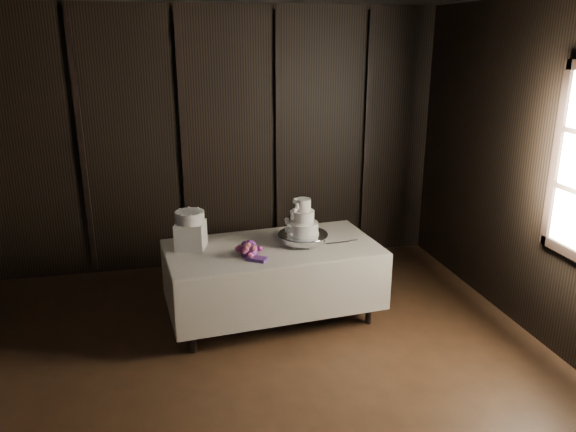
% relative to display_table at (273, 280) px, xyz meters
% --- Properties ---
extents(room, '(6.08, 7.08, 3.08)m').
position_rel_display_table_xyz_m(room, '(-0.72, -1.92, 1.08)').
color(room, black).
rests_on(room, ground).
extents(display_table, '(2.07, 1.21, 0.76)m').
position_rel_display_table_xyz_m(display_table, '(0.00, 0.00, 0.00)').
color(display_table, beige).
rests_on(display_table, ground).
extents(cake_stand, '(0.56, 0.56, 0.09)m').
position_rel_display_table_xyz_m(cake_stand, '(0.30, 0.03, 0.39)').
color(cake_stand, silver).
rests_on(cake_stand, display_table).
extents(wedding_cake, '(0.33, 0.29, 0.35)m').
position_rel_display_table_xyz_m(wedding_cake, '(0.28, 0.01, 0.57)').
color(wedding_cake, white).
rests_on(wedding_cake, cake_stand).
extents(bouquet, '(0.46, 0.48, 0.19)m').
position_rel_display_table_xyz_m(bouquet, '(-0.25, -0.20, 0.41)').
color(bouquet, '#C05070').
rests_on(bouquet, display_table).
extents(box_pedestal, '(0.32, 0.32, 0.25)m').
position_rel_display_table_xyz_m(box_pedestal, '(-0.75, 0.13, 0.47)').
color(box_pedestal, white).
rests_on(box_pedestal, display_table).
extents(small_cake, '(0.34, 0.34, 0.11)m').
position_rel_display_table_xyz_m(small_cake, '(-0.75, 0.13, 0.65)').
color(small_cake, white).
rests_on(small_cake, box_pedestal).
extents(cake_knife, '(0.37, 0.04, 0.01)m').
position_rel_display_table_xyz_m(cake_knife, '(0.60, -0.06, 0.35)').
color(cake_knife, silver).
rests_on(cake_knife, display_table).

